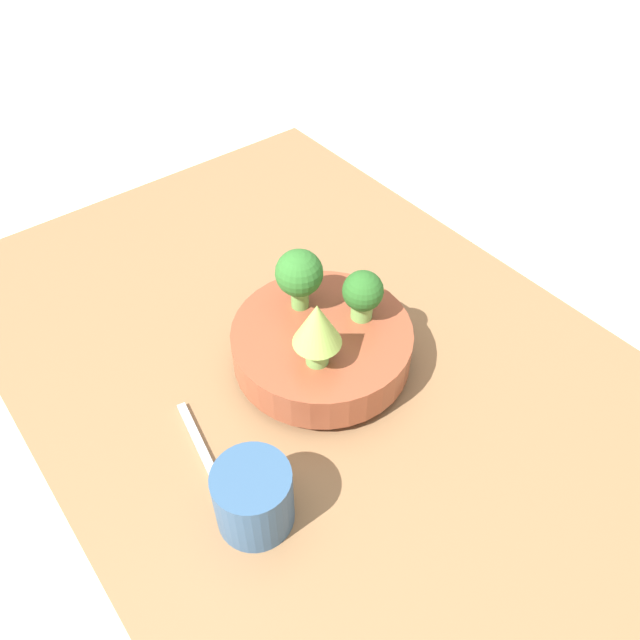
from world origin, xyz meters
name	(u,v)px	position (x,y,z in m)	size (l,w,h in m)	color
ground_plane	(339,396)	(0.00, 0.00, 0.00)	(6.00, 6.00, 0.00)	beige
table	(339,388)	(0.00, 0.00, 0.02)	(1.11, 0.69, 0.03)	olive
bowl	(320,346)	(-0.04, 0.00, 0.07)	(0.22, 0.22, 0.06)	brown
broccoli_floret_back	(363,293)	(-0.02, 0.05, 0.13)	(0.05, 0.05, 0.07)	#7AB256
broccoli_floret_left	(299,275)	(-0.09, 0.01, 0.14)	(0.06, 0.06, 0.08)	#6BA34C
romanesco_piece_near	(318,328)	(0.00, -0.03, 0.15)	(0.06, 0.06, 0.09)	#7AB256
cup	(254,497)	(0.09, -0.18, 0.07)	(0.08, 0.08, 0.08)	#33567F
fork	(205,458)	(0.00, -0.19, 0.03)	(0.18, 0.04, 0.01)	#B2B2B7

